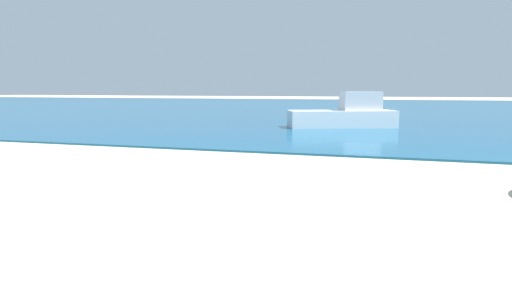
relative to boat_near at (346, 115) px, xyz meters
name	(u,v)px	position (x,y,z in m)	size (l,w,h in m)	color
water	(377,108)	(0.50, 21.80, -0.56)	(160.00, 60.00, 0.06)	#14567F
boat_near	(346,115)	(0.00, 0.00, 0.00)	(4.73, 3.06, 1.54)	white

